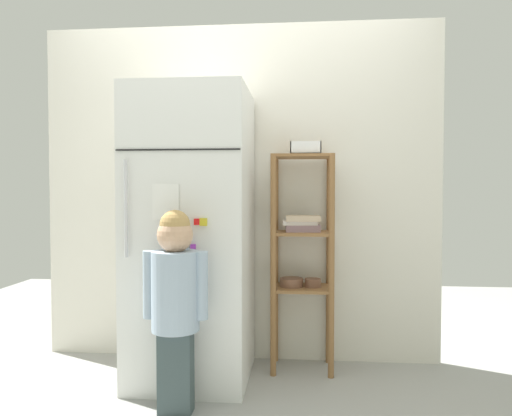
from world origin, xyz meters
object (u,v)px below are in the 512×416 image
at_px(refrigerator, 192,235).
at_px(pantry_shelf_unit, 302,246).
at_px(fruit_bin, 307,150).
at_px(child_standing, 175,290).

height_order(refrigerator, pantry_shelf_unit, refrigerator).
bearing_deg(pantry_shelf_unit, fruit_bin, -34.01).
relative_size(child_standing, fruit_bin, 5.40).
bearing_deg(refrigerator, fruit_bin, 14.21).
bearing_deg(pantry_shelf_unit, child_standing, -133.70).
relative_size(refrigerator, pantry_shelf_unit, 1.27).
height_order(child_standing, fruit_bin, fruit_bin).
bearing_deg(fruit_bin, pantry_shelf_unit, 145.99).
bearing_deg(refrigerator, pantry_shelf_unit, 16.45).
distance_m(child_standing, pantry_shelf_unit, 0.93).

